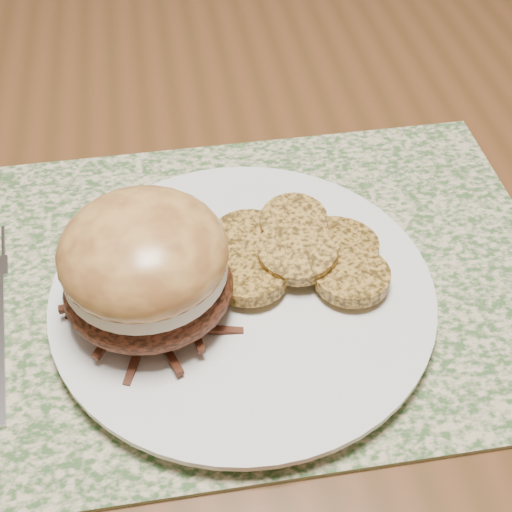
% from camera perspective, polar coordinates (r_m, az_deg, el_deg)
% --- Properties ---
extents(dining_table, '(1.50, 0.90, 0.75)m').
position_cam_1_polar(dining_table, '(0.65, -13.78, -3.31)').
color(dining_table, brown).
rests_on(dining_table, ground).
extents(placemat, '(0.45, 0.33, 0.00)m').
position_cam_1_polar(placemat, '(0.54, 0.22, -1.76)').
color(placemat, '#3B5C2F').
rests_on(placemat, dining_table).
extents(dinner_plate, '(0.26, 0.26, 0.02)m').
position_cam_1_polar(dinner_plate, '(0.52, -1.06, -3.24)').
color(dinner_plate, white).
rests_on(dinner_plate, placemat).
extents(pork_sandwich, '(0.12, 0.11, 0.09)m').
position_cam_1_polar(pork_sandwich, '(0.47, -8.82, -0.90)').
color(pork_sandwich, black).
rests_on(pork_sandwich, dinner_plate).
extents(roasted_potatoes, '(0.15, 0.13, 0.03)m').
position_cam_1_polar(roasted_potatoes, '(0.52, 3.35, 0.38)').
color(roasted_potatoes, '#B58435').
rests_on(roasted_potatoes, dinner_plate).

